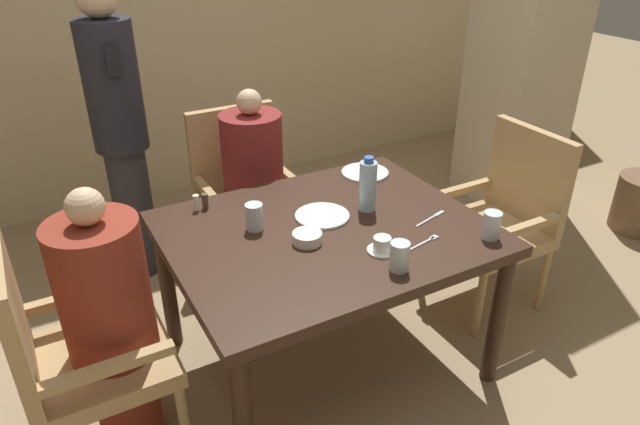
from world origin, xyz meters
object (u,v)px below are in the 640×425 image
plate_main_right (365,173)px  diner_in_left_chair (111,323)px  teacup_with_saucer (382,245)px  glass_tall_mid (492,225)px  diner_in_far_chair (254,189)px  chair_right_side (502,214)px  water_bottle (368,185)px  glass_tall_far (254,217)px  glass_tall_near (399,256)px  chair_left_side (72,349)px  chair_far_side (245,189)px  bowl_small (307,238)px  plate_main_left (322,216)px  standing_host (119,127)px

plate_main_right → diner_in_left_chair: bearing=-164.1°
teacup_with_saucer → glass_tall_mid: glass_tall_mid is taller
diner_in_far_chair → chair_right_side: bearing=-36.6°
diner_in_left_chair → water_bottle: diner_in_left_chair is taller
diner_in_far_chair → glass_tall_far: 0.72m
plate_main_right → teacup_with_saucer: teacup_with_saucer is taller
diner_in_far_chair → glass_tall_near: (0.08, -1.18, 0.20)m
chair_left_side → water_bottle: bearing=2.7°
chair_far_side → glass_tall_near: size_ratio=8.25×
glass_tall_far → teacup_with_saucer: bearing=-48.0°
bowl_small → glass_tall_mid: (0.67, -0.33, 0.04)m
chair_left_side → teacup_with_saucer: (1.15, -0.26, 0.24)m
chair_left_side → plate_main_left: (1.08, 0.09, 0.22)m
chair_far_side → diner_in_far_chair: bearing=-90.0°
diner_in_left_chair → water_bottle: (1.15, 0.06, 0.26)m
diner_in_left_chair → glass_tall_near: size_ratio=9.75×
chair_far_side → diner_in_far_chair: size_ratio=0.85×
teacup_with_saucer → glass_tall_mid: 0.46m
chair_far_side → water_bottle: 0.96m
plate_main_left → glass_tall_near: size_ratio=2.07×
plate_main_right → water_bottle: size_ratio=0.95×
diner_in_far_chair → diner_in_left_chair: bearing=-139.2°
bowl_small → glass_tall_far: size_ratio=1.05×
diner_in_left_chair → glass_tall_near: diner_in_left_chair is taller
glass_tall_mid → chair_left_side: bearing=166.2°
teacup_with_saucer → glass_tall_near: (-0.02, -0.14, 0.03)m
chair_left_side → diner_in_far_chair: (1.05, 0.78, 0.06)m
chair_far_side → glass_tall_near: 1.35m
standing_host → bowl_small: bearing=-70.5°
chair_right_side → plate_main_left: chair_right_side is taller
chair_right_side → water_bottle: size_ratio=3.76×
chair_far_side → teacup_with_saucer: size_ratio=8.06×
standing_host → water_bottle: standing_host is taller
bowl_small → glass_tall_mid: size_ratio=1.05×
chair_far_side → glass_tall_far: (-0.26, -0.78, 0.27)m
glass_tall_near → diner_in_left_chair: bearing=158.0°
plate_main_left → plate_main_right: (0.41, 0.29, 0.00)m
glass_tall_near → bowl_small: bearing=121.5°
plate_main_left → teacup_with_saucer: teacup_with_saucer is taller
chair_left_side → teacup_with_saucer: size_ratio=8.06×
diner_in_left_chair → bowl_small: size_ratio=9.27×
plate_main_right → standing_host: bearing=141.3°
chair_left_side → water_bottle: water_bottle is taller
chair_left_side → chair_right_side: 2.10m
chair_far_side → plate_main_right: size_ratio=3.98×
chair_right_side → bowl_small: chair_right_side is taller
bowl_small → chair_right_side: bearing=3.1°
standing_host → glass_tall_near: size_ratio=14.41×
diner_in_left_chair → chair_far_side: size_ratio=1.18×
chair_far_side → standing_host: standing_host is taller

